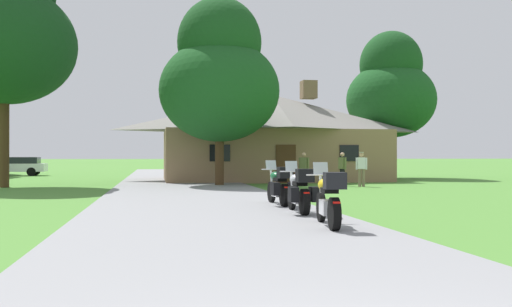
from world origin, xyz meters
The scene contains 13 objects.
ground_plane centered at (0.00, 20.00, 0.00)m, with size 500.00×500.00×0.00m, color #4C8433.
asphalt_driveway centered at (0.00, 18.00, 0.03)m, with size 6.40×80.00×0.06m, color gray.
motorcycle_yellow_nearest_to_camera centered at (2.12, 7.91, 0.62)m, with size 0.72×2.08×1.30m.
motorcycle_silver_second_in_row centered at (2.23, 10.60, 0.61)m, with size 0.74×2.08×1.30m.
motorcycle_green_farthest_in_row centered at (2.25, 12.98, 0.61)m, with size 0.77×2.08×1.30m.
stone_lodge centered at (5.67, 30.46, 2.69)m, with size 13.67×7.87×6.13m.
bystander_olive_shirt_near_lodge centered at (6.03, 24.33, 0.93)m, with size 0.45×0.39×1.67m.
bystander_olive_shirt_beside_signpost centered at (7.74, 23.41, 0.93)m, with size 0.32×0.53×1.67m.
bystander_white_shirt_by_tree centered at (8.52, 22.84, 0.95)m, with size 0.53×0.31×1.69m.
tree_right_of_lodge centered at (14.29, 32.50, 5.97)m, with size 5.97×5.97×9.88m.
tree_left_near centered at (-8.36, 25.19, 7.56)m, with size 6.66×6.66×11.94m.
tree_by_lodge_front centered at (1.80, 24.64, 5.43)m, with size 5.96×5.96×9.34m.
parked_white_suv_far_left centered at (-11.72, 41.51, 0.78)m, with size 4.63×1.98×1.40m.
Camera 1 is at (-1.34, -2.98, 1.49)m, focal length 39.35 mm.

